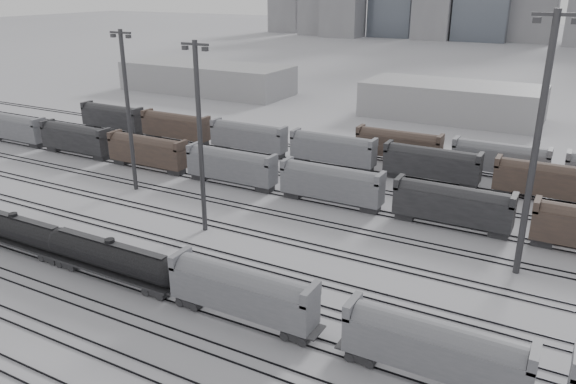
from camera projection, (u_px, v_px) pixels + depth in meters
The scene contains 14 objects.
ground at pixel (131, 291), 57.71m from camera, with size 900.00×900.00×0.00m, color silver.
tracks at pixel (227, 229), 72.08m from camera, with size 220.00×71.50×0.16m.
tank_car_a at pixel (16, 229), 66.00m from camera, with size 17.65×2.94×4.36m.
tank_car_b at pixel (112, 257), 59.11m from camera, with size 18.22×3.04×4.50m.
hopper_car_a at pixel (242, 290), 51.56m from camera, with size 14.75×2.93×5.27m.
hopper_car_b at pixel (435, 347), 43.58m from camera, with size 14.65×2.91×5.24m.
light_mast_b at pixel (128, 108), 81.73m from camera, with size 3.79×0.61×23.70m.
light_mast_c at pixel (200, 135), 67.61m from camera, with size 3.78×0.61×23.65m.
light_mast_d at pixel (536, 143), 56.29m from camera, with size 4.41×0.71×27.54m.
bg_string_near at pixel (331, 185), 79.48m from camera, with size 151.00×3.00×5.60m.
bg_string_mid at pixel (431, 165), 88.17m from camera, with size 151.00×3.00×5.60m.
bg_string_far at pixel (557, 168), 86.92m from camera, with size 66.00×3.00×5.60m.
warehouse_left at pixel (206, 78), 161.31m from camera, with size 50.00×18.00×8.00m, color #A2A2A5.
warehouse_mid at pixel (452, 101), 129.99m from camera, with size 40.00×18.00×8.00m, color #A2A2A5.
Camera 1 is at (38.31, -36.62, 29.78)m, focal length 35.00 mm.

